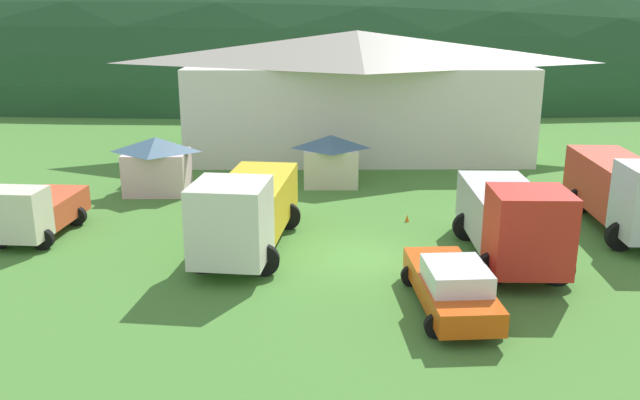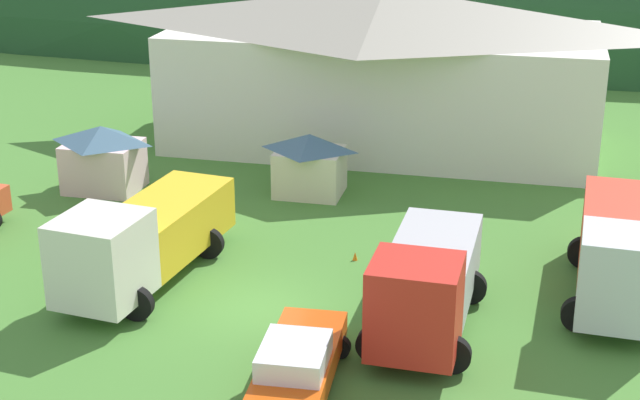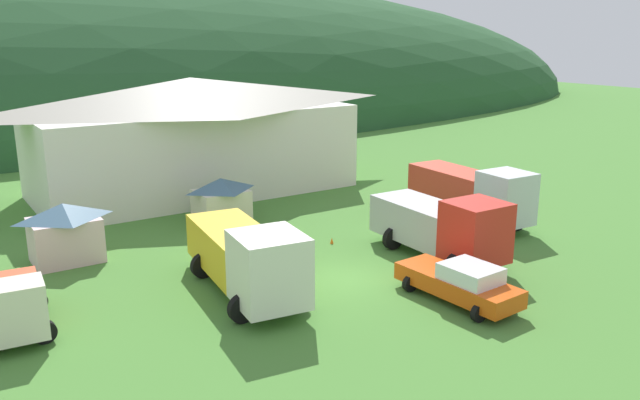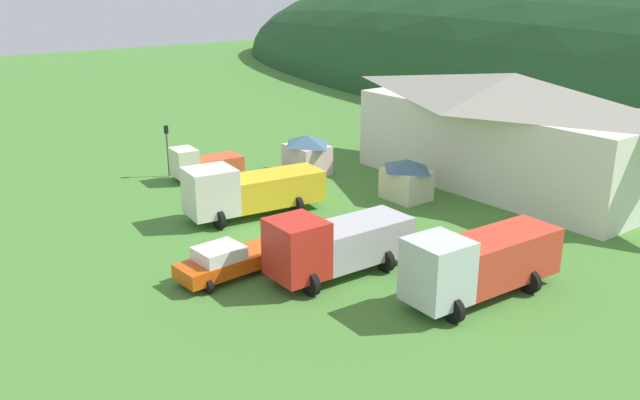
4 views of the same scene
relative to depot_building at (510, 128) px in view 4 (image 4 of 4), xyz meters
The scene contains 11 objects.
ground_plane 18.66m from the depot_building, 92.31° to the right, with size 200.00×200.00×0.00m, color #477F33.
depot_building is the anchor object (origin of this frame).
play_shed_cream 8.38m from the depot_building, 102.52° to the right, with size 2.93×2.44×2.59m.
play_shed_pink 14.04m from the depot_building, 137.93° to the right, with size 3.21×2.57×2.78m.
light_truck_cream 21.09m from the depot_building, 130.34° to the right, with size 2.76×4.96×2.33m.
heavy_rig_striped 18.29m from the depot_building, 106.24° to the right, with size 3.86×8.46×3.23m.
crane_truck_red 19.29m from the depot_building, 76.63° to the right, with size 3.38×7.31×3.22m.
tow_truck_silver 18.31m from the depot_building, 56.35° to the right, with size 3.37×7.97×3.29m.
service_pickup_orange 22.90m from the depot_building, 86.09° to the right, with size 2.50×5.34×1.66m.
traffic_light_west 23.44m from the depot_building, 131.79° to the right, with size 0.20×0.32×3.63m.
traffic_cone_near_pickup 14.56m from the depot_building, 84.26° to the right, with size 0.36×0.36×0.63m, color orange.
Camera 4 is at (27.93, -18.78, 13.57)m, focal length 37.97 mm.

